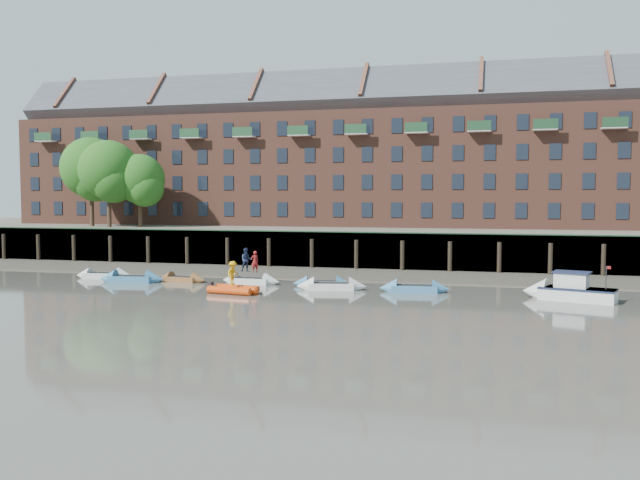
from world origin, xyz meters
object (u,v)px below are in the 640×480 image
(rowboat_2, at_px, (182,279))
(rowboat_6, at_px, (414,289))
(rowboat_3, at_px, (251,281))
(motor_launch, at_px, (562,290))
(rowboat_1, at_px, (132,279))
(rowboat_5, at_px, (331,286))
(rib_tender, at_px, (235,290))
(rowboat_0, at_px, (104,276))
(person_rower_a, at_px, (255,262))
(rowboat_4, at_px, (322,284))
(person_rib_crew, at_px, (233,273))
(person_rower_b, at_px, (246,260))

(rowboat_2, xyz_separation_m, rowboat_6, (17.42, -1.07, 0.04))
(rowboat_3, bearing_deg, motor_launch, -4.12)
(rowboat_1, bearing_deg, motor_launch, -10.50)
(rowboat_5, distance_m, rib_tender, 6.60)
(rowboat_2, bearing_deg, rowboat_0, -174.05)
(rowboat_2, distance_m, person_rower_a, 5.89)
(rowboat_3, height_order, motor_launch, motor_launch)
(rowboat_4, bearing_deg, rowboat_6, -18.99)
(rowboat_4, distance_m, rib_tender, 6.67)
(person_rower_a, bearing_deg, person_rib_crew, 51.54)
(rowboat_0, distance_m, rowboat_3, 12.14)
(rowboat_0, xyz_separation_m, rowboat_3, (12.14, -0.13, -0.01))
(rowboat_5, relative_size, person_rib_crew, 3.13)
(rowboat_6, bearing_deg, rowboat_3, 168.26)
(rowboat_1, distance_m, rowboat_5, 15.35)
(rib_tender, distance_m, person_rower_a, 5.01)
(rowboat_6, relative_size, person_rib_crew, 3.02)
(motor_launch, bearing_deg, rowboat_5, 14.31)
(rowboat_3, distance_m, person_rib_crew, 4.99)
(rowboat_6, distance_m, rib_tender, 11.89)
(rowboat_4, relative_size, person_rower_a, 2.73)
(rowboat_4, relative_size, rib_tender, 1.22)
(rowboat_2, height_order, rib_tender, rowboat_2)
(rowboat_1, distance_m, person_rower_a, 9.45)
(rowboat_5, xyz_separation_m, person_rower_a, (-6.10, 1.51, 1.40))
(rowboat_0, relative_size, person_rib_crew, 2.96)
(rowboat_3, relative_size, rowboat_4, 1.04)
(rowboat_3, bearing_deg, rowboat_2, -176.50)
(person_rib_crew, bearing_deg, rowboat_4, -29.58)
(rowboat_0, distance_m, rowboat_6, 24.22)
(rowboat_3, height_order, person_rower_a, person_rower_a)
(rowboat_5, bearing_deg, rowboat_1, 168.23)
(rowboat_4, xyz_separation_m, motor_launch, (15.89, -2.14, 0.37))
(rowboat_3, relative_size, rib_tender, 1.27)
(rowboat_3, distance_m, rowboat_4, 5.38)
(rowboat_6, distance_m, person_rower_a, 11.86)
(rowboat_0, bearing_deg, person_rower_a, -7.11)
(rowboat_5, distance_m, motor_launch, 14.86)
(rowboat_1, bearing_deg, rowboat_3, -0.32)
(rowboat_4, xyz_separation_m, rowboat_6, (6.66, -1.16, 0.03))
(motor_launch, bearing_deg, rowboat_2, 12.50)
(rowboat_1, xyz_separation_m, rowboat_3, (8.92, 1.34, -0.02))
(rowboat_6, bearing_deg, rowboat_2, 170.57)
(rowboat_2, xyz_separation_m, rowboat_3, (5.38, 0.16, 0.02))
(rowboat_3, height_order, person_rib_crew, person_rib_crew)
(rowboat_3, distance_m, person_rower_b, 1.57)
(rowboat_6, bearing_deg, rowboat_1, 174.38)
(rowboat_3, bearing_deg, person_rib_crew, -81.67)
(rib_tender, bearing_deg, rowboat_0, 167.47)
(person_rower_a, distance_m, person_rower_b, 0.75)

